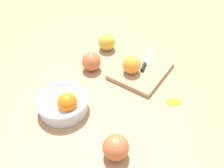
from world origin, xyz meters
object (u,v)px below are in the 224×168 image
at_px(bowl, 63,103).
at_px(apple_back_right_2, 91,62).
at_px(orange_on_board, 131,65).
at_px(knife, 147,62).
at_px(apple_back_right, 107,42).
at_px(apple_front_left, 116,147).
at_px(cutting_board, 141,70).

xyz_separation_m(bowl, apple_back_right_2, (0.22, 0.03, 0.00)).
bearing_deg(orange_on_board, knife, -23.16).
height_order(bowl, apple_back_right_2, bowl).
bearing_deg(apple_back_right, knife, -99.40).
bearing_deg(apple_back_right_2, bowl, -171.50).
bearing_deg(bowl, apple_front_left, -106.24).
bearing_deg(cutting_board, knife, -7.73).
relative_size(knife, apple_back_right_2, 2.15).
relative_size(apple_back_right, apple_front_left, 0.98).
bearing_deg(apple_back_right, apple_front_left, -147.88).
height_order(bowl, apple_back_right, bowl).
xyz_separation_m(cutting_board, apple_front_left, (-0.36, -0.08, 0.03)).
relative_size(bowl, apple_front_left, 2.31).
distance_m(bowl, apple_front_left, 0.23).
height_order(apple_back_right, apple_front_left, apple_front_left).
distance_m(bowl, apple_back_right_2, 0.22).
distance_m(orange_on_board, apple_back_right_2, 0.15).
relative_size(apple_back_right_2, apple_front_left, 1.00).
bearing_deg(apple_front_left, cutting_board, 12.51).
bearing_deg(apple_back_right, orange_on_board, -122.90).
bearing_deg(cutting_board, apple_back_right_2, 112.60).
distance_m(bowl, cutting_board, 0.32).
bearing_deg(bowl, apple_back_right_2, 8.50).
xyz_separation_m(apple_back_right, apple_front_left, (-0.43, -0.27, 0.00)).
distance_m(orange_on_board, apple_front_left, 0.34).
xyz_separation_m(cutting_board, apple_back_right, (0.07, 0.19, 0.03)).
height_order(orange_on_board, apple_front_left, orange_on_board).
relative_size(cutting_board, apple_back_right_2, 2.95).
bearing_deg(apple_back_right, apple_back_right_2, -174.55).
bearing_deg(bowl, orange_on_board, -24.41).
xyz_separation_m(bowl, apple_front_left, (-0.06, -0.22, 0.00)).
bearing_deg(apple_back_right_2, apple_back_right, 5.45).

